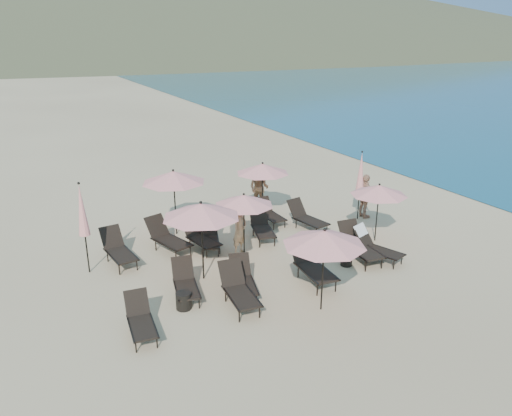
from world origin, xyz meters
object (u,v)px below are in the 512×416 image
lounger_3 (312,264)px  lounger_13 (167,237)px  lounger_0 (141,319)px  umbrella_closed_1 (82,211)px  lounger_9 (262,226)px  lounger_5 (375,245)px  lounger_1 (185,282)px  umbrella_open_4 (263,169)px  lounger_12 (243,279)px  umbrella_open_3 (173,177)px  umbrella_open_5 (324,238)px  umbrella_closed_0 (361,172)px  lounger_4 (359,244)px  beachgoer_b (259,188)px  lounger_2 (238,289)px  lounger_7 (200,236)px  lounger_8 (210,237)px  umbrella_open_1 (244,200)px  side_table_1 (346,259)px  beachgoer_c (365,196)px  umbrella_open_2 (379,190)px  lounger_10 (270,213)px  lounger_6 (118,249)px  beachgoer_a (240,230)px  side_table_0 (184,301)px  lounger_11 (306,217)px  umbrella_open_0 (201,210)px

lounger_3 → lounger_13: 4.98m
lounger_0 → umbrella_closed_1: umbrella_closed_1 is taller
lounger_9 → lounger_5: bearing=-37.4°
umbrella_closed_1 → lounger_0: bearing=-82.0°
lounger_1 → umbrella_open_4: size_ratio=0.76×
lounger_9 → lounger_12: lounger_9 is taller
umbrella_open_3 → umbrella_open_5: (1.70, -6.65, -0.10)m
umbrella_closed_0 → lounger_4: bearing=-127.7°
umbrella_closed_1 → beachgoer_b: bearing=20.9°
lounger_2 → lounger_7: size_ratio=1.04×
lounger_8 → lounger_2: bearing=-81.2°
umbrella_open_1 → side_table_1: (2.41, -2.27, -1.61)m
umbrella_open_4 → lounger_12: bearing=-123.0°
beachgoer_c → umbrella_open_2: bearing=152.2°
lounger_10 → lounger_3: bearing=-104.4°
lounger_3 → lounger_7: bearing=124.7°
lounger_6 → beachgoer_a: size_ratio=1.10×
lounger_12 → umbrella_open_5: bearing=-35.2°
umbrella_open_3 → lounger_9: bearing=-34.9°
lounger_6 → beachgoer_a: beachgoer_a is taller
lounger_1 → lounger_2: lounger_2 is taller
lounger_4 → umbrella_open_5: (-2.79, -2.01, 1.52)m
lounger_9 → umbrella_closed_1: bearing=-165.6°
lounger_7 → lounger_8: (0.29, -0.12, -0.03)m
side_table_0 → side_table_1: (5.33, 0.14, -0.02)m
lounger_2 → lounger_6: lounger_6 is taller
lounger_6 → lounger_8: size_ratio=1.10×
beachgoer_a → beachgoer_b: size_ratio=0.94×
lounger_13 → umbrella_closed_0: size_ratio=0.72×
lounger_7 → lounger_8: bearing=-34.5°
lounger_1 → umbrella_closed_0: size_ratio=0.62×
lounger_10 → lounger_12: (-3.21, -4.31, 0.01)m
lounger_5 → lounger_13: (-5.65, 3.61, 0.00)m
lounger_9 → side_table_1: bearing=-51.8°
beachgoer_b → side_table_1: bearing=-39.0°
lounger_11 → side_table_1: (-0.54, -3.15, -0.25)m
umbrella_open_4 → lounger_11: bearing=-65.6°
umbrella_open_2 → side_table_0: (-7.40, -1.27, -1.59)m
lounger_4 → lounger_12: 4.21m
lounger_6 → side_table_0: bearing=-82.6°
lounger_6 → lounger_12: bearing=-59.3°
umbrella_open_0 → umbrella_open_3: umbrella_open_0 is taller
lounger_10 → beachgoer_b: (0.39, 1.65, 0.47)m
lounger_4 → lounger_10: (-1.00, 4.04, -0.09)m
lounger_8 → umbrella_open_0: umbrella_open_0 is taller
lounger_8 → side_table_1: (3.27, -3.13, -0.20)m
lounger_11 → side_table_1: size_ratio=4.25×
beachgoer_c → umbrella_open_3: bearing=77.0°
umbrella_closed_1 → side_table_0: umbrella_closed_1 is taller
lounger_4 → umbrella_open_2: size_ratio=0.92×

